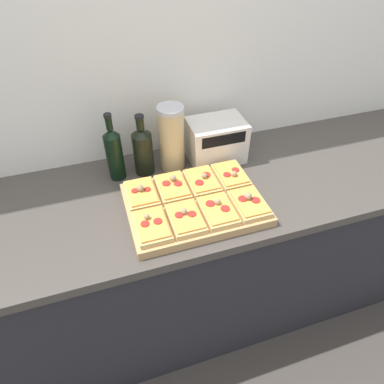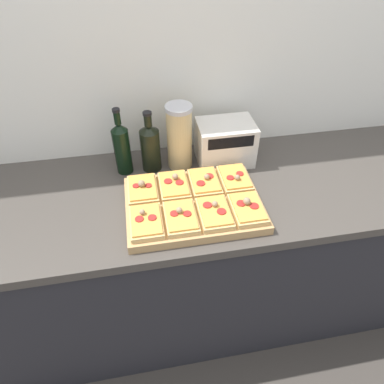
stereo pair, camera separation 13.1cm
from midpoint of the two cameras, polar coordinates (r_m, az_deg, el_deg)
The scene contains 16 objects.
ground_plane at distance 1.99m, azimuth 4.07°, elevation -26.46°, with size 12.00×12.00×0.00m, color #3D3833.
wall_back at distance 1.52m, azimuth 0.27°, elevation 18.75°, with size 6.00×0.06×2.50m.
kitchen_counter at distance 1.74m, azimuth 2.34°, elevation -11.08°, with size 2.63×0.67×0.91m.
cutting_board at distance 1.31m, azimuth 3.08°, elevation -2.22°, with size 0.51×0.37×0.04m, color tan.
pizza_slice_back_left at distance 1.34m, azimuth -5.48°, elevation 0.41°, with size 0.11×0.17×0.05m.
pizza_slice_back_midleft at distance 1.35m, azimuth -0.25°, elevation 1.04°, with size 0.11×0.17×0.05m.
pizza_slice_back_midright at distance 1.37m, azimuth 4.87°, elevation 1.61°, with size 0.11×0.17×0.05m.
pizza_slice_back_right at distance 1.40m, azimuth 9.78°, elevation 2.15°, with size 0.11×0.17×0.05m.
pizza_slice_front_left at distance 1.21m, azimuth -4.60°, elevation -5.06°, with size 0.11×0.17×0.05m.
pizza_slice_front_midleft at distance 1.22m, azimuth 1.19°, elevation -4.32°, with size 0.11×0.17×0.05m.
pizza_slice_front_midright at distance 1.25m, azimuth 6.81°, elevation -3.56°, with size 0.11×0.17×0.05m.
pizza_slice_front_right at distance 1.28m, azimuth 12.14°, elevation -2.79°, with size 0.11×0.17×0.06m.
olive_oil_bottle at distance 1.45m, azimuth -9.08°, elevation 7.28°, with size 0.07×0.07×0.30m.
wine_bottle at distance 1.46m, azimuth -4.40°, elevation 7.47°, with size 0.08×0.08×0.27m.
grain_jar_tall at distance 1.45m, azimuth 0.50°, elevation 9.06°, with size 0.11×0.11×0.29m.
toaster_oven at distance 1.52m, azimuth 8.03°, elevation 8.06°, with size 0.27×0.17×0.19m.
Camera 2 is at (-0.19, -0.72, 1.84)m, focal length 32.00 mm.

